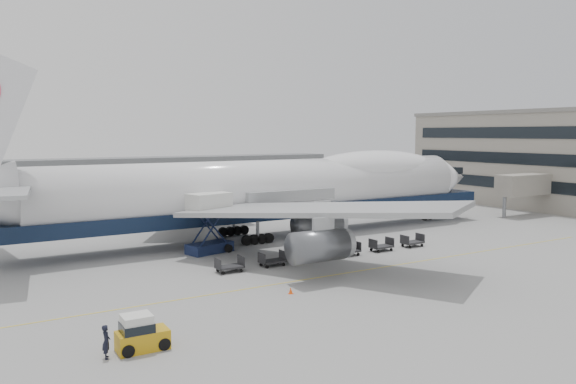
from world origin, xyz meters
TOP-DOWN VIEW (x-y plane):
  - ground at (0.00, 0.00)m, footprint 260.00×260.00m
  - apron_line at (0.00, -6.00)m, footprint 60.00×0.15m
  - hangar at (-10.00, 70.00)m, footprint 110.00×8.00m
  - airliner at (0.64, 12.00)m, footprint 67.00×55.30m
  - catering_truck at (-9.13, 7.74)m, footprint 4.97×3.95m
  - baggage_tug at (-22.46, -13.90)m, footprint 2.80×1.59m
  - ground_worker at (-24.34, -14.10)m, footprint 0.56×0.74m
  - traffic_cone at (-9.69, -8.85)m, footprint 0.34×0.34m
  - dolly_0 at (-10.80, -0.52)m, footprint 2.30×1.35m
  - dolly_1 at (-6.56, -0.52)m, footprint 2.30×1.35m
  - dolly_2 at (-2.32, -0.52)m, footprint 2.30×1.35m
  - dolly_3 at (1.92, -0.52)m, footprint 2.30×1.35m
  - dolly_4 at (6.16, -0.52)m, footprint 2.30×1.35m
  - dolly_5 at (10.40, -0.52)m, footprint 2.30×1.35m

SIDE VIEW (x-z plane):
  - ground at x=0.00m, z-range 0.00..0.00m
  - apron_line at x=0.00m, z-range 0.00..0.01m
  - traffic_cone at x=-9.69m, z-range -0.01..0.49m
  - dolly_0 at x=-10.80m, z-range -0.12..1.18m
  - dolly_1 at x=-6.56m, z-range -0.12..1.18m
  - dolly_2 at x=-2.32m, z-range -0.12..1.18m
  - dolly_3 at x=1.92m, z-range -0.12..1.18m
  - dolly_4 at x=6.16m, z-range -0.12..1.18m
  - dolly_5 at x=10.40m, z-range -0.12..1.18m
  - baggage_tug at x=-22.46m, z-range -0.11..1.92m
  - ground_worker at x=-24.34m, z-range 0.00..1.83m
  - catering_truck at x=-9.13m, z-range 0.42..6.43m
  - hangar at x=-10.00m, z-range 0.00..7.00m
  - airliner at x=0.64m, z-range -4.37..15.61m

